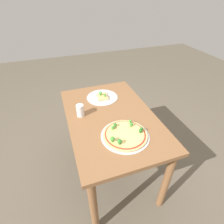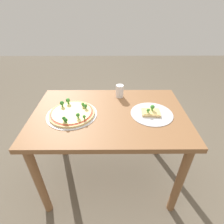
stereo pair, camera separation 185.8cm
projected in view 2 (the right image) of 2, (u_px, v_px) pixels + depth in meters
ground_plane at (110, 176)px, 1.72m from camera, size 8.00×8.00×0.00m
dining_table at (109, 125)px, 1.36m from camera, size 1.14×0.74×0.76m
pizza_tray_whole at (72, 113)px, 1.27m from camera, size 0.37×0.37×0.07m
pizza_tray_slice at (151, 113)px, 1.28m from camera, size 0.31×0.31×0.07m
drinking_cup at (120, 91)px, 1.47m from camera, size 0.06×0.06×0.11m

